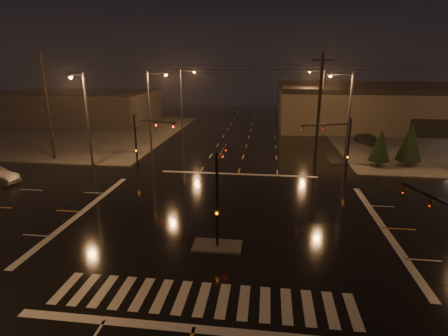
# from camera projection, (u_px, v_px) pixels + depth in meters

# --- Properties ---
(ground) EXTENTS (140.00, 140.00, 0.00)m
(ground) POSITION_uv_depth(u_px,v_px,m) (225.00, 220.00, 25.33)
(ground) COLOR black
(ground) RESTS_ON ground
(sidewalk_nw) EXTENTS (36.00, 36.00, 0.12)m
(sidewalk_nw) POSITION_uv_depth(u_px,v_px,m) (67.00, 132.00, 57.43)
(sidewalk_nw) COLOR #47453F
(sidewalk_nw) RESTS_ON ground
(median_island) EXTENTS (3.00, 1.60, 0.15)m
(median_island) POSITION_uv_depth(u_px,v_px,m) (217.00, 246.00, 21.51)
(median_island) COLOR #47453F
(median_island) RESTS_ON ground
(crosswalk) EXTENTS (15.00, 2.60, 0.01)m
(crosswalk) POSITION_uv_depth(u_px,v_px,m) (202.00, 299.00, 16.77)
(crosswalk) COLOR beige
(crosswalk) RESTS_ON ground
(stop_bar_near) EXTENTS (16.00, 0.50, 0.01)m
(stop_bar_near) POSITION_uv_depth(u_px,v_px,m) (194.00, 329.00, 14.87)
(stop_bar_near) COLOR beige
(stop_bar_near) RESTS_ON ground
(stop_bar_far) EXTENTS (16.00, 0.50, 0.01)m
(stop_bar_far) POSITION_uv_depth(u_px,v_px,m) (238.00, 174.00, 35.79)
(stop_bar_far) COLOR beige
(stop_bar_far) RESTS_ON ground
(retail_building) EXTENTS (60.20, 28.30, 7.20)m
(retail_building) POSITION_uv_depth(u_px,v_px,m) (446.00, 104.00, 63.76)
(retail_building) COLOR #6A604C
(retail_building) RESTS_ON ground
(commercial_block) EXTENTS (30.00, 18.00, 5.60)m
(commercial_block) POSITION_uv_depth(u_px,v_px,m) (75.00, 107.00, 68.66)
(commercial_block) COLOR #413B39
(commercial_block) RESTS_ON ground
(signal_mast_median) EXTENTS (0.25, 4.59, 6.00)m
(signal_mast_median) POSITION_uv_depth(u_px,v_px,m) (219.00, 185.00, 21.34)
(signal_mast_median) COLOR black
(signal_mast_median) RESTS_ON ground
(signal_mast_ne) EXTENTS (4.84, 1.86, 6.00)m
(signal_mast_ne) POSITION_uv_depth(u_px,v_px,m) (339.00, 142.00, 32.75)
(signal_mast_ne) COLOR black
(signal_mast_ne) RESTS_ON ground
(signal_mast_nw) EXTENTS (4.84, 1.86, 6.00)m
(signal_mast_nw) POSITION_uv_depth(u_px,v_px,m) (144.00, 137.00, 35.02)
(signal_mast_nw) COLOR black
(signal_mast_nw) RESTS_ON ground
(streetlight_1) EXTENTS (2.77, 0.32, 10.00)m
(streetlight_1) POSITION_uv_depth(u_px,v_px,m) (152.00, 107.00, 42.13)
(streetlight_1) COLOR #38383A
(streetlight_1) RESTS_ON ground
(streetlight_2) EXTENTS (2.77, 0.32, 10.00)m
(streetlight_2) POSITION_uv_depth(u_px,v_px,m) (183.00, 96.00, 57.34)
(streetlight_2) COLOR #38383A
(streetlight_2) RESTS_ON ground
(streetlight_3) EXTENTS (2.77, 0.32, 10.00)m
(streetlight_3) POSITION_uv_depth(u_px,v_px,m) (346.00, 113.00, 37.55)
(streetlight_3) COLOR #38383A
(streetlight_3) RESTS_ON ground
(streetlight_4) EXTENTS (2.77, 0.32, 10.00)m
(streetlight_4) POSITION_uv_depth(u_px,v_px,m) (321.00, 96.00, 56.56)
(streetlight_4) COLOR #38383A
(streetlight_4) RESTS_ON ground
(streetlight_5) EXTENTS (0.32, 2.77, 10.00)m
(streetlight_5) POSITION_uv_depth(u_px,v_px,m) (86.00, 115.00, 36.22)
(streetlight_5) COLOR #38383A
(streetlight_5) RESTS_ON ground
(utility_pole_0) EXTENTS (2.20, 0.32, 12.00)m
(utility_pole_0) POSITION_uv_depth(u_px,v_px,m) (48.00, 107.00, 39.53)
(utility_pole_0) COLOR black
(utility_pole_0) RESTS_ON ground
(utility_pole_1) EXTENTS (2.20, 0.32, 12.00)m
(utility_pole_1) POSITION_uv_depth(u_px,v_px,m) (319.00, 112.00, 35.93)
(utility_pole_1) COLOR black
(utility_pole_1) RESTS_ON ground
(conifer_0) EXTENTS (2.23, 2.23, 4.19)m
(conifer_0) POSITION_uv_depth(u_px,v_px,m) (380.00, 145.00, 37.60)
(conifer_0) COLOR black
(conifer_0) RESTS_ON ground
(conifer_1) EXTENTS (2.64, 2.64, 4.83)m
(conifer_1) POSITION_uv_depth(u_px,v_px,m) (410.00, 142.00, 37.77)
(conifer_1) COLOR black
(conifer_1) RESTS_ON ground
(car_parked) EXTENTS (3.63, 4.85, 1.54)m
(car_parked) POSITION_uv_depth(u_px,v_px,m) (368.00, 139.00, 48.69)
(car_parked) COLOR black
(car_parked) RESTS_ON ground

